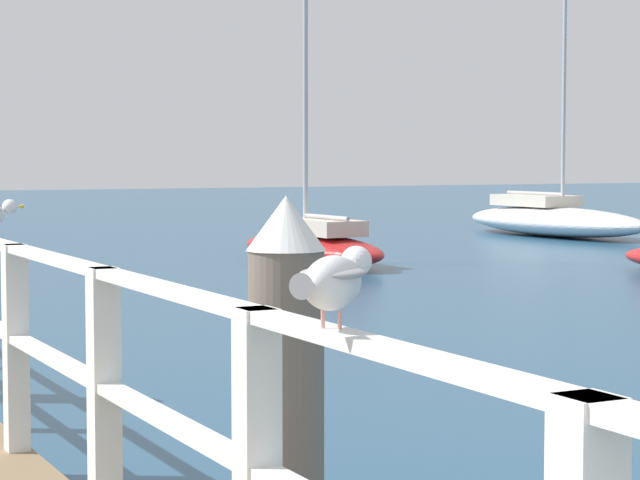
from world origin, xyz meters
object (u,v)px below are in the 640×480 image
(boat_1, at_px, (553,219))
(boat_3, at_px, (313,245))
(seagull_foreground, at_px, (334,279))
(dock_piling_near, at_px, (286,459))

(boat_1, relative_size, boat_3, 1.31)
(boat_1, bearing_deg, boat_3, 26.42)
(seagull_foreground, xyz_separation_m, boat_1, (19.07, 23.76, -1.32))
(boat_3, bearing_deg, dock_piling_near, -118.48)
(seagull_foreground, distance_m, boat_1, 30.50)
(seagull_foreground, xyz_separation_m, boat_3, (9.36, 18.74, -1.39))
(boat_3, bearing_deg, boat_1, 25.82)
(seagull_foreground, height_order, boat_1, boat_1)
(boat_1, xyz_separation_m, boat_3, (-9.72, -5.02, -0.07))
(dock_piling_near, distance_m, boat_3, 19.82)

